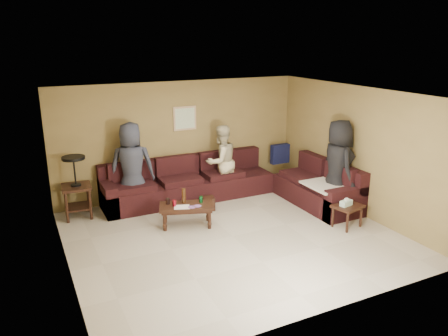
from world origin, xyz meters
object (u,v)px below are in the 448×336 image
(person_left, at_px, (132,167))
(waste_bin, at_px, (209,203))
(sectional_sofa, at_px, (234,187))
(coffee_table, at_px, (186,208))
(side_table_right, at_px, (347,208))
(end_table_left, at_px, (76,186))
(person_right, at_px, (338,166))
(person_middle, at_px, (221,161))

(person_left, bearing_deg, waste_bin, 168.58)
(sectional_sofa, distance_m, coffee_table, 1.55)
(side_table_right, xyz_separation_m, waste_bin, (-1.96, 1.88, -0.24))
(coffee_table, xyz_separation_m, end_table_left, (-1.75, 1.30, 0.29))
(person_left, distance_m, person_right, 4.09)
(sectional_sofa, bearing_deg, person_left, 165.79)
(person_middle, bearing_deg, coffee_table, 29.04)
(end_table_left, xyz_separation_m, person_left, (1.09, -0.06, 0.26))
(sectional_sofa, bearing_deg, coffee_table, -151.92)
(side_table_right, bearing_deg, person_middle, 118.83)
(coffee_table, height_order, end_table_left, end_table_left)
(coffee_table, bearing_deg, person_middle, 42.11)
(person_middle, xyz_separation_m, person_right, (1.73, -1.74, 0.13))
(sectional_sofa, height_order, waste_bin, sectional_sofa)
(sectional_sofa, bearing_deg, end_table_left, 169.65)
(waste_bin, height_order, person_middle, person_middle)
(waste_bin, bearing_deg, side_table_right, -43.85)
(waste_bin, relative_size, person_middle, 0.17)
(coffee_table, height_order, waste_bin, coffee_table)
(waste_bin, bearing_deg, end_table_left, 162.34)
(end_table_left, height_order, waste_bin, end_table_left)
(sectional_sofa, distance_m, person_left, 2.18)
(sectional_sofa, distance_m, end_table_left, 3.19)
(sectional_sofa, bearing_deg, side_table_right, -58.69)
(coffee_table, relative_size, person_middle, 0.69)
(person_middle, bearing_deg, sectional_sofa, 91.37)
(side_table_right, distance_m, person_middle, 2.88)
(coffee_table, bearing_deg, end_table_left, 143.41)
(coffee_table, relative_size, side_table_right, 1.84)
(end_table_left, xyz_separation_m, person_middle, (3.02, -0.16, 0.15))
(person_left, relative_size, person_right, 0.97)
(side_table_right, bearing_deg, person_left, 141.79)
(sectional_sofa, xyz_separation_m, person_right, (1.62, -1.33, 0.60))
(person_middle, bearing_deg, person_left, -16.13)
(person_left, bearing_deg, end_table_left, 13.83)
(end_table_left, bearing_deg, coffee_table, -36.59)
(side_table_right, height_order, person_middle, person_middle)
(sectional_sofa, bearing_deg, person_right, -39.45)
(person_left, xyz_separation_m, person_middle, (1.93, -0.10, -0.11))
(waste_bin, distance_m, person_right, 2.69)
(side_table_right, bearing_deg, person_right, 64.97)
(person_right, bearing_deg, coffee_table, 88.65)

